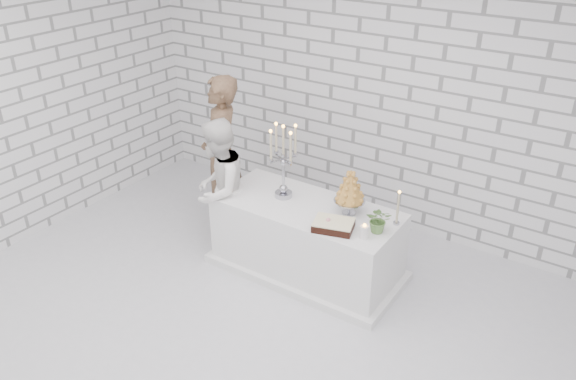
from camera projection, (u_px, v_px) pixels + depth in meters
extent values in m
cube|color=silver|center=(243.00, 340.00, 4.95)|extent=(6.00, 5.00, 0.01)
cube|color=white|center=(382.00, 95.00, 6.08)|extent=(6.00, 0.01, 3.00)
cube|color=white|center=(307.00, 239.00, 5.67)|extent=(1.80, 0.80, 0.75)
imported|color=brown|center=(222.00, 155.00, 6.22)|extent=(0.69, 0.77, 1.77)
imported|color=white|center=(219.00, 189.00, 5.81)|extent=(0.73, 0.84, 1.48)
cube|color=black|center=(333.00, 225.00, 5.10)|extent=(0.41, 0.34, 0.08)
cylinder|color=white|center=(364.00, 232.00, 4.97)|extent=(0.09, 0.09, 0.12)
cylinder|color=#BDB28D|center=(398.00, 209.00, 5.13)|extent=(0.07, 0.07, 0.32)
imported|color=#3A6134|center=(379.00, 220.00, 5.03)|extent=(0.28, 0.26, 0.24)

